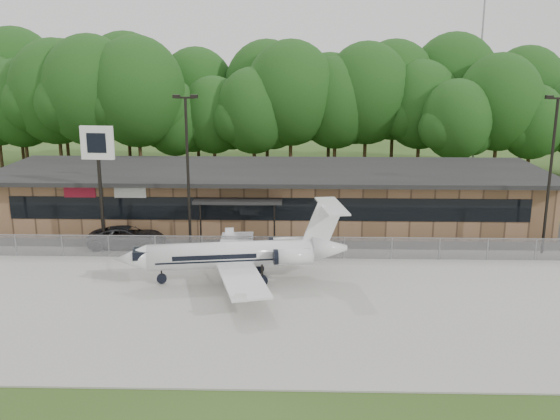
{
  "coord_description": "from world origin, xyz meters",
  "views": [
    {
      "loc": [
        1.98,
        -22.67,
        12.7
      ],
      "look_at": [
        1.04,
        12.0,
        3.99
      ],
      "focal_mm": 40.0,
      "sensor_mm": 36.0,
      "label": 1
    }
  ],
  "objects_px": {
    "terminal": "(271,195)",
    "business_jet": "(239,255)",
    "suv": "(127,237)",
    "pole_sign": "(98,156)"
  },
  "relations": [
    {
      "from": "terminal",
      "to": "business_jet",
      "type": "relative_size",
      "value": 3.08
    },
    {
      "from": "terminal",
      "to": "suv",
      "type": "distance_m",
      "value": 11.64
    },
    {
      "from": "terminal",
      "to": "suv",
      "type": "height_order",
      "value": "terminal"
    },
    {
      "from": "terminal",
      "to": "pole_sign",
      "type": "relative_size",
      "value": 4.98
    },
    {
      "from": "terminal",
      "to": "pole_sign",
      "type": "bearing_deg",
      "value": -146.61
    },
    {
      "from": "terminal",
      "to": "business_jet",
      "type": "bearing_deg",
      "value": -95.44
    },
    {
      "from": "terminal",
      "to": "suv",
      "type": "relative_size",
      "value": 7.97
    },
    {
      "from": "business_jet",
      "to": "pole_sign",
      "type": "distance_m",
      "value": 12.2
    },
    {
      "from": "suv",
      "to": "pole_sign",
      "type": "relative_size",
      "value": 0.62
    },
    {
      "from": "business_jet",
      "to": "suv",
      "type": "height_order",
      "value": "business_jet"
    }
  ]
}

